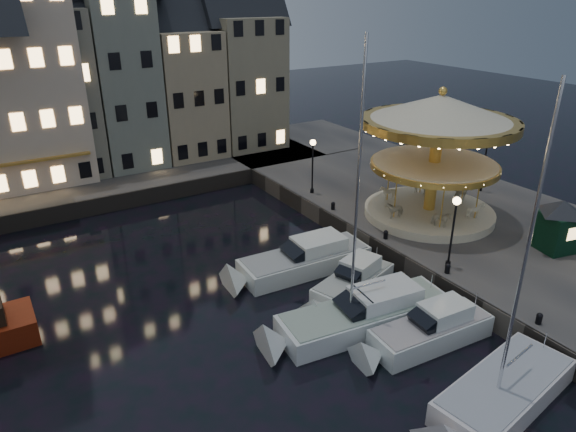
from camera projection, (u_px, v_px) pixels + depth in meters
ground at (357, 336)px, 25.02m from camera, size 160.00×160.00×0.00m
quay_east at (459, 220)px, 36.19m from camera, size 16.00×56.00×1.30m
quay_north at (70, 185)px, 42.67m from camera, size 44.00×12.00×1.30m
quaywall_e at (372, 247)px, 32.32m from camera, size 0.15×44.00×1.30m
quaywall_n at (113, 203)px, 38.97m from camera, size 48.00×0.15×1.30m
streetlamp_b at (454, 222)px, 27.66m from camera, size 0.44×0.44×4.17m
streetlamp_c at (313, 159)px, 38.16m from camera, size 0.44×0.44×4.17m
streetlamp_d at (485, 157)px, 38.56m from camera, size 0.44×0.44×4.17m
bollard_a at (539, 318)px, 23.67m from camera, size 0.30×0.30×0.57m
bollard_b at (448, 268)px, 27.95m from camera, size 0.30×0.30×0.57m
bollard_c at (386, 234)px, 31.84m from camera, size 0.30×0.30×0.57m
bollard_d at (333, 205)px, 36.12m from camera, size 0.30×0.30×0.57m
townhouse_nc at (47, 82)px, 40.96m from camera, size 6.82×8.00×14.80m
townhouse_nd at (119, 70)px, 43.53m from camera, size 5.50×8.00×15.80m
townhouse_ne at (181, 83)px, 46.77m from camera, size 6.16×8.00×12.80m
townhouse_nf at (240, 72)px, 49.49m from camera, size 6.82×8.00×13.80m
motorboat_a at (497, 398)px, 20.46m from camera, size 8.05×3.69×13.35m
motorboat_b at (424, 334)px, 24.15m from camera, size 7.18×2.50×2.15m
motorboat_c at (359, 316)px, 25.38m from camera, size 10.07×3.71×13.32m
motorboat_d at (349, 287)px, 28.00m from camera, size 6.42×3.82×2.15m
motorboat_e at (299, 262)px, 30.57m from camera, size 9.02×3.06×2.15m
carousel at (438, 134)px, 32.91m from camera, size 9.98×9.98×8.73m
ticket_kiosk at (561, 217)px, 29.77m from camera, size 3.06×3.06×3.59m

